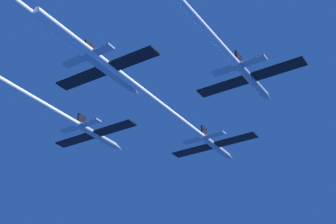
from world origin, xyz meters
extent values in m
cylinder|color=#B2BAC6|center=(0.10, 0.07, -0.71)|extent=(1.16, 10.51, 1.16)
cone|color=#B2BAC6|center=(0.10, 6.48, -0.71)|extent=(1.13, 2.31, 1.13)
ellipsoid|color=black|center=(0.10, 2.38, -0.22)|extent=(0.81, 2.10, 0.58)
cube|color=black|center=(-4.47, -0.45, -0.71)|extent=(7.99, 2.31, 0.25)
cube|color=black|center=(4.67, -0.45, -0.71)|extent=(7.99, 2.31, 0.25)
cube|color=black|center=(0.10, -4.13, 0.71)|extent=(0.30, 1.89, 1.68)
cube|color=#B2BAC6|center=(-2.28, -4.34, -0.71)|extent=(3.60, 1.39, 0.25)
cube|color=#B2BAC6|center=(2.48, -4.34, -0.71)|extent=(3.60, 1.39, 0.25)
cylinder|color=white|center=(0.10, -25.49, -0.71)|extent=(1.04, 40.62, 1.04)
cylinder|color=#B2BAC6|center=(-15.85, -15.51, -0.62)|extent=(1.16, 10.51, 1.16)
cone|color=#B2BAC6|center=(-15.85, -9.10, -0.62)|extent=(1.13, 2.31, 1.13)
ellipsoid|color=black|center=(-15.85, -13.20, -0.13)|extent=(0.81, 2.10, 0.58)
cube|color=black|center=(-20.43, -16.04, -0.62)|extent=(7.99, 2.31, 0.25)
cube|color=black|center=(-11.28, -16.04, -0.62)|extent=(7.99, 2.31, 0.25)
cube|color=black|center=(-15.85, -19.72, 0.80)|extent=(0.30, 1.89, 1.68)
cube|color=#B2BAC6|center=(-18.23, -19.93, -0.62)|extent=(3.60, 1.39, 0.25)
cube|color=#B2BAC6|center=(-13.48, -19.93, -0.62)|extent=(3.60, 1.39, 0.25)
cylinder|color=#B2BAC6|center=(14.87, -16.21, 0.32)|extent=(1.16, 10.51, 1.16)
cone|color=#B2BAC6|center=(14.87, -9.80, 0.32)|extent=(1.13, 2.31, 1.13)
ellipsoid|color=black|center=(14.87, -13.90, 0.81)|extent=(0.81, 2.10, 0.58)
cube|color=black|center=(10.30, -16.74, 0.32)|extent=(7.99, 2.31, 0.25)
cube|color=black|center=(19.44, -16.74, 0.32)|extent=(7.99, 2.31, 0.25)
cube|color=black|center=(14.87, -20.42, 1.74)|extent=(0.30, 1.89, 1.68)
cube|color=#B2BAC6|center=(12.49, -20.63, 0.32)|extent=(3.60, 1.39, 0.25)
cube|color=#B2BAC6|center=(17.24, -20.63, 0.32)|extent=(3.60, 1.39, 0.25)
cylinder|color=#B2BAC6|center=(-0.82, -30.99, -0.78)|extent=(1.16, 10.51, 1.16)
cone|color=#B2BAC6|center=(-0.82, -24.57, -0.78)|extent=(1.13, 2.31, 1.13)
ellipsoid|color=black|center=(-0.82, -28.67, -0.29)|extent=(0.81, 2.10, 0.58)
cube|color=black|center=(-5.39, -31.51, -0.78)|extent=(7.99, 2.31, 0.25)
cube|color=black|center=(3.75, -31.51, -0.78)|extent=(7.99, 2.31, 0.25)
cube|color=black|center=(-0.82, -35.19, 0.64)|extent=(0.30, 1.89, 1.68)
cube|color=#B2BAC6|center=(-3.20, -35.40, -0.78)|extent=(3.60, 1.39, 0.25)
cube|color=#B2BAC6|center=(1.55, -35.40, -0.78)|extent=(3.60, 1.39, 0.25)
camera|label=1|loc=(37.82, -75.49, -39.68)|focal=52.35mm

